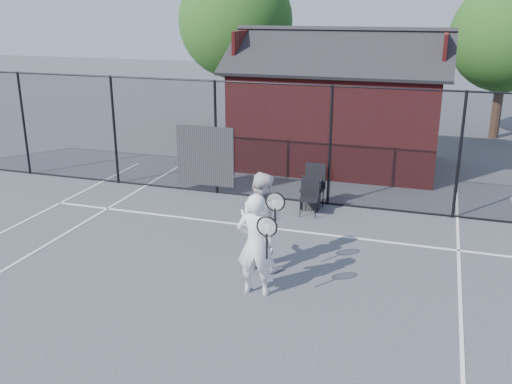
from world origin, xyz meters
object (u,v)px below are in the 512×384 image
(clubhouse, at_px, (339,113))
(player_back, at_px, (261,221))
(player_front, at_px, (256,244))
(chair_left, at_px, (312,188))
(waste_bin, at_px, (311,194))
(chair_right, at_px, (309,197))

(clubhouse, height_order, player_back, clubhouse)
(clubhouse, distance_m, player_front, 9.02)
(player_front, relative_size, chair_left, 1.71)
(chair_left, relative_size, waste_bin, 1.47)
(player_back, xyz_separation_m, chair_left, (0.20, 3.55, -0.41))
(player_back, relative_size, chair_right, 2.08)
(player_front, distance_m, chair_right, 4.11)
(chair_right, bearing_deg, player_back, -99.94)
(waste_bin, bearing_deg, chair_left, 0.00)
(clubhouse, distance_m, player_back, 7.98)
(waste_bin, bearing_deg, chair_right, -82.07)
(chair_right, bearing_deg, clubhouse, 86.94)
(player_front, bearing_deg, clubhouse, 91.35)
(chair_left, bearing_deg, player_front, -84.20)
(clubhouse, bearing_deg, chair_left, -87.62)
(chair_right, xyz_separation_m, waste_bin, (-0.07, 0.50, -0.09))
(clubhouse, xyz_separation_m, chair_left, (0.18, -4.40, -1.07))
(chair_left, bearing_deg, chair_right, -81.03)
(player_front, distance_m, waste_bin, 4.62)
(player_back, bearing_deg, chair_left, 86.73)
(clubhouse, xyz_separation_m, waste_bin, (0.14, -4.40, -1.24))
(player_front, bearing_deg, waste_bin, 90.85)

